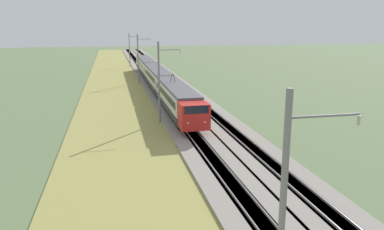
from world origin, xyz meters
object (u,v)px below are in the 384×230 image
Objects in this scene: passenger_train at (157,77)px; catenary_mast_mid at (159,82)px; catenary_mast_near at (283,222)px; catenary_mast_far at (138,58)px; catenary_mast_distant at (130,49)px.

catenary_mast_mid is (-22.83, 2.49, 2.44)m from passenger_train.
catenary_mast_far reaches higher than catenary_mast_near.
catenary_mast_near is 30.63m from catenary_mast_mid.
catenary_mast_far reaches higher than passenger_train.
catenary_mast_mid is at bearing -6.21° from passenger_train.
catenary_mast_distant is (30.63, -0.00, -0.18)m from catenary_mast_far.
passenger_train is 6.78× the size of catenary_mast_distant.
catenary_mast_distant is at bearing -0.00° from catenary_mast_mid.
catenary_mast_distant reaches higher than passenger_train.
catenary_mast_distant is (38.42, 2.48, 2.31)m from passenger_train.
catenary_mast_near is at bearing -180.00° from catenary_mast_mid.
catenary_mast_distant is at bearing -0.00° from catenary_mast_far.
passenger_train is at bearing -6.21° from catenary_mast_mid.
catenary_mast_far is at bearing 0.00° from catenary_mast_mid.
passenger_train is 6.68× the size of catenary_mast_near.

